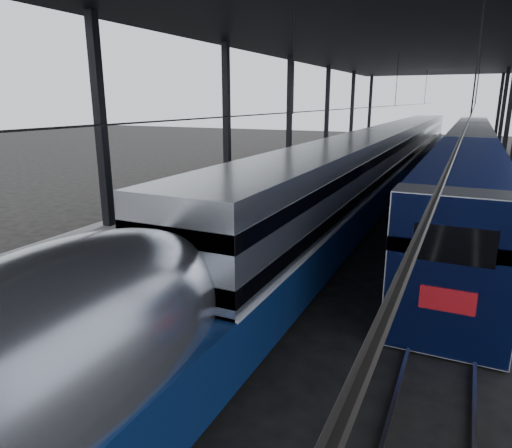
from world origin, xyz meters
The scene contains 7 objects.
ground centered at (0.00, 0.00, 0.00)m, with size 160.00×160.00×0.00m, color black.
platform centered at (-3.50, 20.00, 0.50)m, with size 6.00×80.00×1.00m, color #4C4C4F.
yellow_strip centered at (-0.70, 20.00, 1.00)m, with size 0.30×80.00×0.01m, color yellow.
rails centered at (4.50, 20.00, 0.08)m, with size 6.52×80.00×0.16m.
canopy centered at (1.90, 20.00, 9.12)m, with size 18.00×75.00×9.47m.
tgv_train centered at (2.00, 22.92, 1.92)m, with size 2.86×65.20×4.10m.
second_train centered at (7.00, 29.08, 1.98)m, with size 2.83×56.05×3.90m.
Camera 1 is at (7.10, -8.56, 5.86)m, focal length 32.00 mm.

